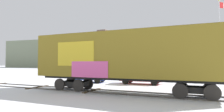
# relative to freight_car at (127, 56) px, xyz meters

# --- Properties ---
(ground_plane) EXTENTS (260.00, 260.00, 0.00)m
(ground_plane) POSITION_rel_freight_car_xyz_m (-0.31, 0.00, -2.63)
(ground_plane) COLOR silver
(track) EXTENTS (59.93, 6.31, 0.08)m
(track) POSITION_rel_freight_car_xyz_m (-1.62, 0.13, -2.59)
(track) COLOR #4C4742
(track) RESTS_ON ground_plane
(freight_car) EXTENTS (13.82, 3.92, 4.51)m
(freight_car) POSITION_rel_freight_car_xyz_m (0.00, 0.00, 0.00)
(freight_car) COLOR olive
(freight_car) RESTS_ON ground_plane
(flagpole) EXTENTS (1.08, 0.96, 9.07)m
(flagpole) POSITION_rel_freight_car_xyz_m (7.97, 10.19, 2.90)
(flagpole) COLOR silver
(flagpole) RESTS_ON ground_plane
(hillside) EXTENTS (151.89, 29.19, 17.83)m
(hillside) POSITION_rel_freight_car_xyz_m (-0.29, 73.28, 3.94)
(hillside) COLOR slate
(hillside) RESTS_ON ground_plane
(parked_car_blue) EXTENTS (4.23, 2.23, 1.71)m
(parked_car_blue) POSITION_rel_freight_car_xyz_m (-5.97, 6.11, -1.79)
(parked_car_blue) COLOR navy
(parked_car_blue) RESTS_ON ground_plane
(parked_car_red) EXTENTS (4.29, 2.12, 1.77)m
(parked_car_red) POSITION_rel_freight_car_xyz_m (-0.09, 6.27, -1.75)
(parked_car_red) COLOR #B21E1E
(parked_car_red) RESTS_ON ground_plane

